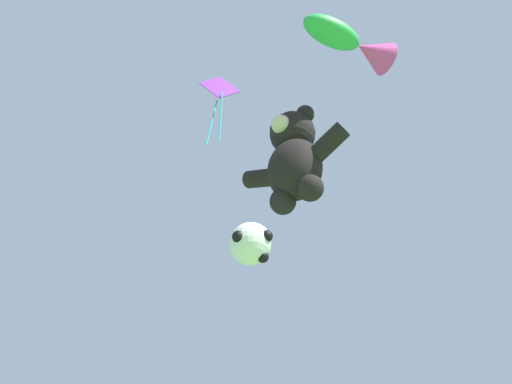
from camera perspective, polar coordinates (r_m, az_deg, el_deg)
teddy_bear_kite at (r=11.22m, az=3.80°, el=3.44°), size 2.44×1.08×2.48m
soccer_ball_kite at (r=10.18m, az=-0.49°, el=-5.18°), size 0.86×0.85×0.79m
fish_kite_emerald at (r=12.29m, az=9.62°, el=14.50°), size 1.43×2.13×0.74m
diamond_kite at (r=13.95m, az=-3.71°, el=9.72°), size 0.64×0.81×2.59m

